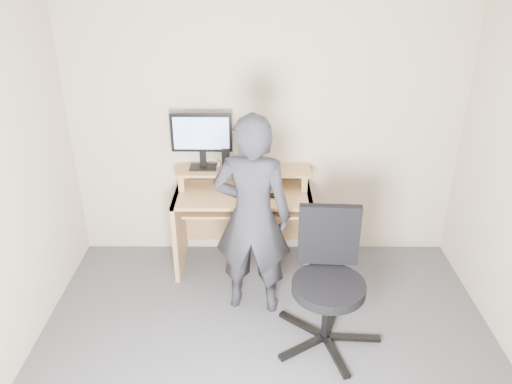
{
  "coord_description": "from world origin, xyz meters",
  "views": [
    {
      "loc": [
        -0.08,
        -2.47,
        2.68
      ],
      "look_at": [
        -0.08,
        1.05,
        0.95
      ],
      "focal_mm": 35.0,
      "sensor_mm": 36.0,
      "label": 1
    }
  ],
  "objects_px": {
    "office_chair": "(328,275)",
    "person": "(252,217)",
    "desk": "(243,208)",
    "monitor": "(202,136)"
  },
  "relations": [
    {
      "from": "office_chair",
      "to": "person",
      "type": "xyz_separation_m",
      "value": [
        -0.55,
        0.36,
        0.28
      ]
    },
    {
      "from": "desk",
      "to": "monitor",
      "type": "bearing_deg",
      "value": 167.35
    },
    {
      "from": "desk",
      "to": "office_chair",
      "type": "height_order",
      "value": "office_chair"
    },
    {
      "from": "desk",
      "to": "person",
      "type": "relative_size",
      "value": 0.72
    },
    {
      "from": "office_chair",
      "to": "person",
      "type": "bearing_deg",
      "value": 149.95
    },
    {
      "from": "monitor",
      "to": "person",
      "type": "xyz_separation_m",
      "value": [
        0.44,
        -0.74,
        -0.39
      ]
    },
    {
      "from": "desk",
      "to": "person",
      "type": "height_order",
      "value": "person"
    },
    {
      "from": "office_chair",
      "to": "person",
      "type": "relative_size",
      "value": 0.61
    },
    {
      "from": "desk",
      "to": "monitor",
      "type": "height_order",
      "value": "monitor"
    },
    {
      "from": "desk",
      "to": "office_chair",
      "type": "xyz_separation_m",
      "value": [
        0.64,
        -1.03,
        0.0
      ]
    }
  ]
}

